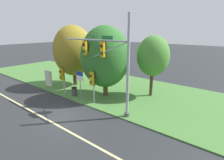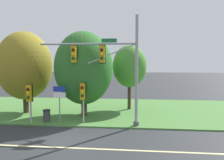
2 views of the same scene
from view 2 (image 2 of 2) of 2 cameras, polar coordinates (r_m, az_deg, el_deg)
The scene contains 11 objects.
ground_plane at distance 14.01m, azimuth -12.08°, elevation -14.99°, with size 160.00×160.00×0.00m, color #282B2D.
lane_stripe at distance 12.94m, azimuth -13.78°, elevation -16.71°, with size 36.00×0.16×0.01m, color beige.
grass_verge at distance 21.69m, azimuth -5.36°, elevation -7.58°, with size 48.00×11.50×0.10m, color #477A38.
traffic_signal_mast at distance 15.63m, azimuth -0.37°, elevation 4.50°, with size 7.21×0.49×7.86m.
pedestrian_signal_near_kerb at distance 17.29m, azimuth -20.80°, elevation -3.75°, with size 0.46×0.55×2.97m.
pedestrian_signal_further_along at distance 16.32m, azimuth -7.65°, elevation -3.61°, with size 0.46×0.55×3.09m.
route_sign_post at distance 17.01m, azimuth -13.59°, elevation -4.43°, with size 1.00×0.08×2.81m.
tree_nearest_road at distance 20.96m, azimuth -21.84°, elevation 3.46°, with size 4.83×4.83×7.26m.
tree_left_of_mast at distance 18.57m, azimuth -7.40°, elevation 3.11°, with size 4.92×4.92×7.15m.
tree_behind_signpost at distance 21.01m, azimuth 4.59°, elevation 3.58°, with size 3.24×3.24×6.19m.
trash_bin at distance 17.73m, azimuth -16.69°, elevation -8.89°, with size 0.56×0.56×0.93m.
Camera 2 is at (4.10, -12.52, 4.76)m, focal length 35.00 mm.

